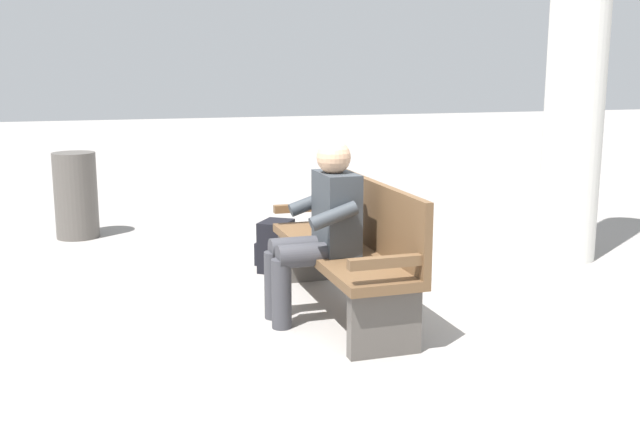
% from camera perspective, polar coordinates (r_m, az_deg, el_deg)
% --- Properties ---
extents(ground_plane, '(40.00, 40.00, 0.00)m').
position_cam_1_polar(ground_plane, '(5.08, 1.50, -7.59)').
color(ground_plane, gray).
extents(bench_near, '(1.80, 0.49, 0.90)m').
position_cam_1_polar(bench_near, '(4.97, 2.30, -2.50)').
color(bench_near, brown).
rests_on(bench_near, ground).
extents(person_seated, '(0.57, 0.57, 1.18)m').
position_cam_1_polar(person_seated, '(4.79, 0.01, -0.94)').
color(person_seated, '#33383D').
rests_on(person_seated, ground).
extents(backpack, '(0.36, 0.36, 0.41)m').
position_cam_1_polar(backpack, '(6.05, -3.45, -2.53)').
color(backpack, black).
rests_on(backpack, ground).
extents(support_pillar, '(0.49, 0.49, 3.80)m').
position_cam_1_polar(support_pillar, '(6.63, 19.29, 12.86)').
color(support_pillar, silver).
rests_on(support_pillar, ground).
extents(trash_bin, '(0.41, 0.41, 0.83)m').
position_cam_1_polar(trash_bin, '(7.56, -18.24, 1.34)').
color(trash_bin, '#514C47').
rests_on(trash_bin, ground).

